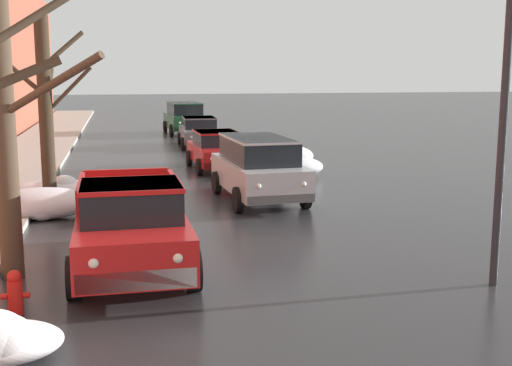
{
  "coord_description": "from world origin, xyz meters",
  "views": [
    {
      "loc": [
        -2.03,
        -2.31,
        3.7
      ],
      "look_at": [
        0.71,
        11.11,
        1.35
      ],
      "focal_mm": 46.52,
      "sensor_mm": 36.0,
      "label": 1
    }
  ],
  "objects_px": {
    "suv_silver_parked_kerbside_close": "(258,166)",
    "fire_hydrant": "(15,292)",
    "pickup_truck_red_approaching_near_lane": "(131,225)",
    "bare_tree_mid_block": "(45,106)",
    "sedan_red_parked_kerbside_mid": "(217,149)",
    "sedan_grey_parked_far_down_block": "(199,131)",
    "street_lamp_post": "(506,83)",
    "suv_green_queued_behind_truck": "(185,117)",
    "bare_tree_second_along_sidewalk": "(5,119)"
  },
  "relations": [
    {
      "from": "suv_silver_parked_kerbside_close",
      "to": "fire_hydrant",
      "type": "bearing_deg",
      "value": -124.19
    },
    {
      "from": "suv_silver_parked_kerbside_close",
      "to": "pickup_truck_red_approaching_near_lane",
      "type": "bearing_deg",
      "value": -120.94
    },
    {
      "from": "bare_tree_mid_block",
      "to": "fire_hydrant",
      "type": "distance_m",
      "value": 9.11
    },
    {
      "from": "bare_tree_mid_block",
      "to": "sedan_red_parked_kerbside_mid",
      "type": "height_order",
      "value": "bare_tree_mid_block"
    },
    {
      "from": "sedan_grey_parked_far_down_block",
      "to": "street_lamp_post",
      "type": "height_order",
      "value": "street_lamp_post"
    },
    {
      "from": "sedan_red_parked_kerbside_mid",
      "to": "fire_hydrant",
      "type": "xyz_separation_m",
      "value": [
        -5.17,
        -14.27,
        -0.4
      ]
    },
    {
      "from": "suv_silver_parked_kerbside_close",
      "to": "sedan_grey_parked_far_down_block",
      "type": "height_order",
      "value": "suv_silver_parked_kerbside_close"
    },
    {
      "from": "pickup_truck_red_approaching_near_lane",
      "to": "sedan_red_parked_kerbside_mid",
      "type": "bearing_deg",
      "value": 74.67
    },
    {
      "from": "suv_silver_parked_kerbside_close",
      "to": "suv_green_queued_behind_truck",
      "type": "xyz_separation_m",
      "value": [
        -0.12,
        20.34,
        0.0
      ]
    },
    {
      "from": "bare_tree_second_along_sidewalk",
      "to": "suv_green_queued_behind_truck",
      "type": "relative_size",
      "value": 1.27
    },
    {
      "from": "sedan_grey_parked_far_down_block",
      "to": "fire_hydrant",
      "type": "relative_size",
      "value": 6.09
    },
    {
      "from": "pickup_truck_red_approaching_near_lane",
      "to": "suv_silver_parked_kerbside_close",
      "type": "bearing_deg",
      "value": 59.06
    },
    {
      "from": "pickup_truck_red_approaching_near_lane",
      "to": "suv_green_queued_behind_truck",
      "type": "height_order",
      "value": "suv_green_queued_behind_truck"
    },
    {
      "from": "sedan_grey_parked_far_down_block",
      "to": "pickup_truck_red_approaching_near_lane",
      "type": "bearing_deg",
      "value": -100.31
    },
    {
      "from": "bare_tree_second_along_sidewalk",
      "to": "bare_tree_mid_block",
      "type": "height_order",
      "value": "bare_tree_second_along_sidewalk"
    },
    {
      "from": "fire_hydrant",
      "to": "suv_silver_parked_kerbside_close",
      "type": "bearing_deg",
      "value": 55.81
    },
    {
      "from": "sedan_grey_parked_far_down_block",
      "to": "suv_green_queued_behind_truck",
      "type": "distance_m",
      "value": 6.56
    },
    {
      "from": "bare_tree_second_along_sidewalk",
      "to": "sedan_red_parked_kerbside_mid",
      "type": "height_order",
      "value": "bare_tree_second_along_sidewalk"
    },
    {
      "from": "bare_tree_mid_block",
      "to": "fire_hydrant",
      "type": "relative_size",
      "value": 7.23
    },
    {
      "from": "suv_green_queued_behind_truck",
      "to": "sedan_grey_parked_far_down_block",
      "type": "bearing_deg",
      "value": -89.32
    },
    {
      "from": "sedan_grey_parked_far_down_block",
      "to": "bare_tree_mid_block",
      "type": "bearing_deg",
      "value": -113.85
    },
    {
      "from": "suv_silver_parked_kerbside_close",
      "to": "bare_tree_second_along_sidewalk",
      "type": "bearing_deg",
      "value": -134.0
    },
    {
      "from": "bare_tree_mid_block",
      "to": "sedan_red_parked_kerbside_mid",
      "type": "bearing_deg",
      "value": 44.76
    },
    {
      "from": "sedan_grey_parked_far_down_block",
      "to": "fire_hydrant",
      "type": "distance_m",
      "value": 22.46
    },
    {
      "from": "street_lamp_post",
      "to": "fire_hydrant",
      "type": "bearing_deg",
      "value": 178.78
    },
    {
      "from": "sedan_grey_parked_far_down_block",
      "to": "bare_tree_second_along_sidewalk",
      "type": "bearing_deg",
      "value": -106.15
    },
    {
      "from": "suv_green_queued_behind_truck",
      "to": "sedan_red_parked_kerbside_mid",
      "type": "bearing_deg",
      "value": -90.61
    },
    {
      "from": "bare_tree_mid_block",
      "to": "sedan_grey_parked_far_down_block",
      "type": "distance_m",
      "value": 14.35
    },
    {
      "from": "bare_tree_second_along_sidewalk",
      "to": "suv_green_queued_behind_truck",
      "type": "bearing_deg",
      "value": 77.9
    },
    {
      "from": "bare_tree_mid_block",
      "to": "sedan_red_parked_kerbside_mid",
      "type": "relative_size",
      "value": 1.25
    },
    {
      "from": "bare_tree_second_along_sidewalk",
      "to": "bare_tree_mid_block",
      "type": "distance_m",
      "value": 6.75
    },
    {
      "from": "bare_tree_mid_block",
      "to": "suv_silver_parked_kerbside_close",
      "type": "relative_size",
      "value": 1.12
    },
    {
      "from": "pickup_truck_red_approaching_near_lane",
      "to": "bare_tree_mid_block",
      "type": "bearing_deg",
      "value": 107.18
    },
    {
      "from": "sedan_red_parked_kerbside_mid",
      "to": "pickup_truck_red_approaching_near_lane",
      "type": "bearing_deg",
      "value": -105.33
    },
    {
      "from": "bare_tree_second_along_sidewalk",
      "to": "sedan_grey_parked_far_down_block",
      "type": "relative_size",
      "value": 1.33
    },
    {
      "from": "fire_hydrant",
      "to": "pickup_truck_red_approaching_near_lane",
      "type": "bearing_deg",
      "value": 46.92
    },
    {
      "from": "bare_tree_second_along_sidewalk",
      "to": "sedan_grey_parked_far_down_block",
      "type": "bearing_deg",
      "value": 73.85
    },
    {
      "from": "sedan_red_parked_kerbside_mid",
      "to": "fire_hydrant",
      "type": "relative_size",
      "value": 5.8
    },
    {
      "from": "pickup_truck_red_approaching_near_lane",
      "to": "sedan_grey_parked_far_down_block",
      "type": "bearing_deg",
      "value": 79.69
    },
    {
      "from": "bare_tree_mid_block",
      "to": "suv_green_queued_behind_truck",
      "type": "distance_m",
      "value": 20.44
    },
    {
      "from": "pickup_truck_red_approaching_near_lane",
      "to": "street_lamp_post",
      "type": "distance_m",
      "value": 6.98
    },
    {
      "from": "pickup_truck_red_approaching_near_lane",
      "to": "suv_green_queued_behind_truck",
      "type": "distance_m",
      "value": 26.69
    },
    {
      "from": "bare_tree_second_along_sidewalk",
      "to": "bare_tree_mid_block",
      "type": "relative_size",
      "value": 1.12
    },
    {
      "from": "sedan_grey_parked_far_down_block",
      "to": "street_lamp_post",
      "type": "xyz_separation_m",
      "value": [
        2.52,
        -21.97,
        2.72
      ]
    },
    {
      "from": "pickup_truck_red_approaching_near_lane",
      "to": "suv_green_queued_behind_truck",
      "type": "bearing_deg",
      "value": 82.38
    },
    {
      "from": "sedan_red_parked_kerbside_mid",
      "to": "sedan_grey_parked_far_down_block",
      "type": "relative_size",
      "value": 0.95
    },
    {
      "from": "pickup_truck_red_approaching_near_lane",
      "to": "street_lamp_post",
      "type": "height_order",
      "value": "street_lamp_post"
    },
    {
      "from": "sedan_grey_parked_far_down_block",
      "to": "sedan_red_parked_kerbside_mid",
      "type": "bearing_deg",
      "value": -91.74
    },
    {
      "from": "bare_tree_mid_block",
      "to": "suv_silver_parked_kerbside_close",
      "type": "height_order",
      "value": "bare_tree_mid_block"
    },
    {
      "from": "bare_tree_second_along_sidewalk",
      "to": "fire_hydrant",
      "type": "relative_size",
      "value": 8.1
    }
  ]
}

